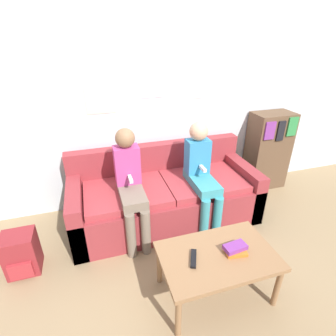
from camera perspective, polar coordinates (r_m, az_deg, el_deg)
The scene contains 10 objects.
ground_plane at distance 2.71m, azimuth 2.60°, elevation -17.01°, with size 10.00×10.00×0.00m, color #937A56.
wall_back at distance 3.00m, azimuth -3.82°, elevation 15.81°, with size 8.00×0.06×2.60m.
couch at distance 2.93m, azimuth -0.78°, elevation -6.20°, with size 2.00×0.83×0.79m.
coffee_table at distance 2.14m, azimuth 10.73°, elevation -18.90°, with size 0.87×0.55×0.42m.
person_left at distance 2.52m, azimuth -8.23°, elevation -3.00°, with size 0.24×0.57×1.13m.
person_right at distance 2.70m, azimuth 7.29°, elevation -0.68°, with size 0.24×0.57×1.12m.
tv_remote at distance 2.03m, azimuth 5.57°, elevation -19.02°, with size 0.11×0.17×0.02m.
book_stack at distance 2.13m, azimuth 14.44°, elevation -16.68°, with size 0.18×0.14×0.06m.
bookshelf at distance 3.71m, azimuth 20.85°, elevation 3.58°, with size 0.52×0.34×1.02m.
backpack at distance 2.71m, azimuth -29.28°, elevation -15.95°, with size 0.27×0.27×0.39m.
Camera 1 is at (-0.69, -1.82, 1.89)m, focal length 28.00 mm.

